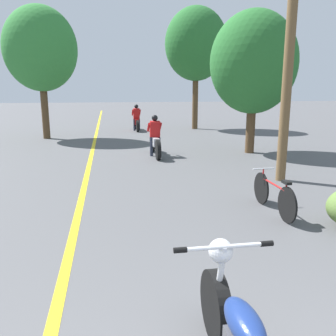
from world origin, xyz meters
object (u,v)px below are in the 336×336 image
Objects in this scene: roadside_tree_left at (40,49)px; motorcycle_rider_lead at (155,141)px; roadside_tree_right_far at (196,44)px; bicycle_parked at (274,195)px; utility_pole at (291,34)px; motorcycle_rider_far at (137,121)px; roadside_tree_right_near at (254,63)px.

roadside_tree_left is 2.66× the size of motorcycle_rider_lead.
roadside_tree_right_far is 3.02× the size of motorcycle_rider_lead.
motorcycle_rider_lead is at bearing -112.98° from roadside_tree_right_far.
roadside_tree_right_far reaches higher than bicycle_parked.
motorcycle_rider_far is at bearing 103.31° from utility_pole.
roadside_tree_right_near is 0.84× the size of roadside_tree_left.
motorcycle_rider_far is (-3.50, 7.63, -2.62)m from roadside_tree_right_near.
motorcycle_rider_lead is at bearing -89.87° from motorcycle_rider_far.
roadside_tree_right_near reaches higher than bicycle_parked.
utility_pole is 12.25m from motorcycle_rider_far.
bicycle_parked is at bearing -62.54° from roadside_tree_left.
bicycle_parked is at bearing -119.87° from utility_pole.
roadside_tree_right_far is at bearing 5.23° from motorcycle_rider_far.
utility_pole is 1.03× the size of roadside_tree_right_far.
roadside_tree_left reaches higher than motorcycle_rider_lead.
roadside_tree_left is (-7.15, 9.07, 0.45)m from utility_pole.
roadside_tree_left is at bearing -150.56° from motorcycle_rider_far.
roadside_tree_left is at bearing 130.66° from motorcycle_rider_lead.
roadside_tree_left is at bearing 117.46° from bicycle_parked.
roadside_tree_left is at bearing 128.25° from utility_pole.
utility_pole is 3.12× the size of motorcycle_rider_lead.
roadside_tree_left is 2.94× the size of motorcycle_rider_far.
motorcycle_rider_lead is at bearing 103.19° from bicycle_parked.
utility_pole is at bearing -93.19° from roadside_tree_right_far.
motorcycle_rider_lead is at bearing 124.80° from utility_pole.
bicycle_parked is at bearing -76.81° from motorcycle_rider_lead.
motorcycle_rider_lead is at bearing -179.59° from roadside_tree_right_near.
motorcycle_rider_lead is 1.29× the size of bicycle_parked.
utility_pole is at bearing -51.75° from roadside_tree_left.
utility_pole is 11.94m from roadside_tree_right_far.
roadside_tree_left is 7.64m from motorcycle_rider_lead.
roadside_tree_right_near is 2.23× the size of motorcycle_rider_lead.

